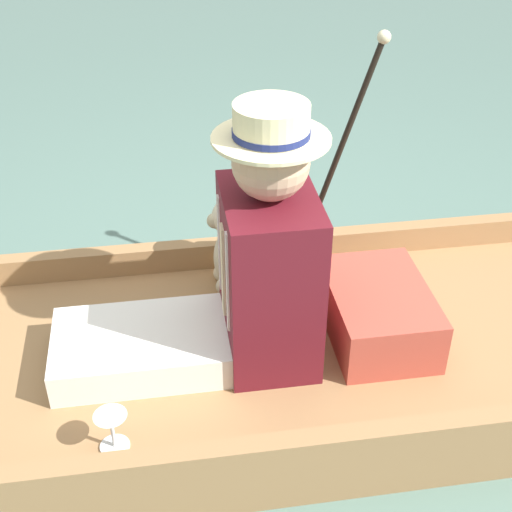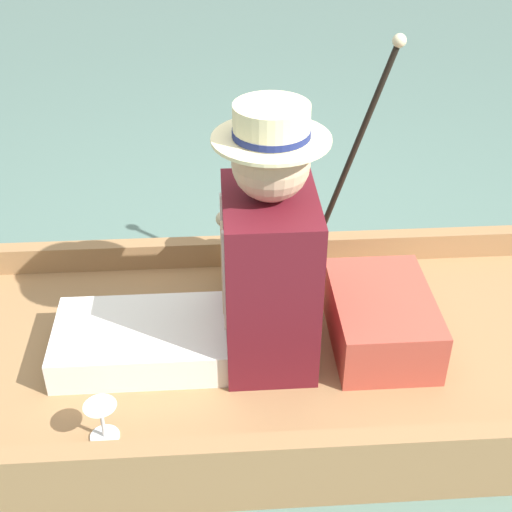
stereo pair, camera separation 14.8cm
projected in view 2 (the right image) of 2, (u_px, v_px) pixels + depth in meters
The scene contains 7 objects.
ground_plane at pixel (275, 377), 2.34m from camera, with size 16.00×16.00×0.00m, color slate.
punt_boat at pixel (275, 359), 2.29m from camera, with size 1.02×2.57×0.23m.
seat_cushion at pixel (381, 319), 2.23m from camera, with size 0.43×0.30×0.18m.
seated_person at pixel (240, 273), 2.08m from camera, with size 0.37×0.82×0.81m.
teddy_bear at pixel (240, 244), 2.44m from camera, with size 0.25×0.15×0.36m.
wine_glass at pixel (101, 414), 1.90m from camera, with size 0.09×0.09×0.12m.
walking_cane at pixel (357, 143), 2.33m from camera, with size 0.04×0.29×0.86m.
Camera 2 is at (-1.71, 0.18, 1.63)m, focal length 50.00 mm.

